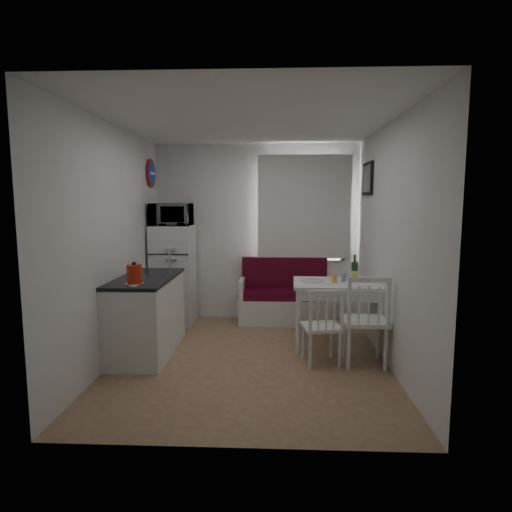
{
  "coord_description": "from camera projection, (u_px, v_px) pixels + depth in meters",
  "views": [
    {
      "loc": [
        0.28,
        -4.61,
        1.75
      ],
      "look_at": [
        0.05,
        0.5,
        1.1
      ],
      "focal_mm": 30.0,
      "sensor_mm": 36.0,
      "label": 1
    }
  ],
  "objects": [
    {
      "name": "floor",
      "position": [
        250.0,
        359.0,
        4.8
      ],
      "size": [
        3.0,
        3.5,
        0.02
      ],
      "primitive_type": "cube",
      "color": "#8C674A",
      "rests_on": "ground"
    },
    {
      "name": "fridge",
      "position": [
        174.0,
        275.0,
        6.15
      ],
      "size": [
        0.57,
        0.57,
        1.42
      ],
      "primitive_type": "cube",
      "color": "white",
      "rests_on": "floor"
    },
    {
      "name": "wine_bottle",
      "position": [
        355.0,
        268.0,
        5.2
      ],
      "size": [
        0.08,
        0.08,
        0.32
      ],
      "primitive_type": null,
      "color": "#123922",
      "rests_on": "dining_table"
    },
    {
      "name": "kettle",
      "position": [
        134.0,
        274.0,
        4.34
      ],
      "size": [
        0.18,
        0.18,
        0.24
      ],
      "primitive_type": "cylinder",
      "color": "red",
      "rests_on": "kitchen_counter"
    },
    {
      "name": "wall_left",
      "position": [
        113.0,
        243.0,
        4.7
      ],
      "size": [
        0.02,
        3.5,
        2.6
      ],
      "primitive_type": "cube",
      "color": "white",
      "rests_on": "floor"
    },
    {
      "name": "wall_right",
      "position": [
        389.0,
        244.0,
        4.57
      ],
      "size": [
        0.02,
        3.5,
        2.6
      ],
      "primitive_type": "cube",
      "color": "white",
      "rests_on": "floor"
    },
    {
      "name": "bench",
      "position": [
        284.0,
        301.0,
        6.24
      ],
      "size": [
        1.31,
        0.5,
        0.94
      ],
      "color": "white",
      "rests_on": "floor"
    },
    {
      "name": "window",
      "position": [
        304.0,
        210.0,
        6.27
      ],
      "size": [
        1.22,
        0.06,
        1.47
      ],
      "primitive_type": "cube",
      "color": "white",
      "rests_on": "wall_back"
    },
    {
      "name": "dining_table",
      "position": [
        338.0,
        289.0,
        5.15
      ],
      "size": [
        1.09,
        0.78,
        0.79
      ],
      "rotation": [
        0.0,
        0.0,
        -0.04
      ],
      "color": "white",
      "rests_on": "floor"
    },
    {
      "name": "picture_frame",
      "position": [
        367.0,
        179.0,
        5.56
      ],
      "size": [
        0.04,
        0.52,
        0.42
      ],
      "primitive_type": "cube",
      "color": "black",
      "rests_on": "wall_right"
    },
    {
      "name": "chair_right",
      "position": [
        367.0,
        311.0,
        4.48
      ],
      "size": [
        0.48,
        0.46,
        0.53
      ],
      "rotation": [
        0.0,
        0.0,
        -0.03
      ],
      "color": "white",
      "rests_on": "floor"
    },
    {
      "name": "chair_left",
      "position": [
        322.0,
        319.0,
        4.53
      ],
      "size": [
        0.46,
        0.44,
        0.45
      ],
      "rotation": [
        0.0,
        0.0,
        0.17
      ],
      "color": "white",
      "rests_on": "floor"
    },
    {
      "name": "wall_back",
      "position": [
        256.0,
        232.0,
        6.37
      ],
      "size": [
        3.0,
        0.02,
        2.6
      ],
      "primitive_type": "cube",
      "color": "white",
      "rests_on": "floor"
    },
    {
      "name": "kitchen_counter",
      "position": [
        147.0,
        315.0,
        4.95
      ],
      "size": [
        0.62,
        1.32,
        1.16
      ],
      "color": "white",
      "rests_on": "floor"
    },
    {
      "name": "ceiling",
      "position": [
        249.0,
        120.0,
        4.47
      ],
      "size": [
        3.0,
        3.5,
        0.02
      ],
      "primitive_type": "cube",
      "color": "white",
      "rests_on": "wall_back"
    },
    {
      "name": "drinking_glass_blue",
      "position": [
        344.0,
        277.0,
        5.17
      ],
      "size": [
        0.06,
        0.06,
        0.1
      ],
      "primitive_type": "cylinder",
      "color": "#6D9ABA",
      "rests_on": "dining_table"
    },
    {
      "name": "drinking_glass_orange",
      "position": [
        334.0,
        279.0,
        5.08
      ],
      "size": [
        0.06,
        0.06,
        0.1
      ],
      "primitive_type": "cylinder",
      "color": "gold",
      "rests_on": "dining_table"
    },
    {
      "name": "curtain",
      "position": [
        304.0,
        207.0,
        6.19
      ],
      "size": [
        1.35,
        0.02,
        1.5
      ],
      "primitive_type": "cube",
      "color": "white",
      "rests_on": "wall_back"
    },
    {
      "name": "wall_front",
      "position": [
        234.0,
        269.0,
        2.9
      ],
      "size": [
        3.0,
        0.02,
        2.6
      ],
      "primitive_type": "cube",
      "color": "white",
      "rests_on": "floor"
    },
    {
      "name": "plate",
      "position": [
        313.0,
        281.0,
        5.17
      ],
      "size": [
        0.27,
        0.27,
        0.02
      ],
      "primitive_type": "cylinder",
      "color": "white",
      "rests_on": "dining_table"
    },
    {
      "name": "microwave",
      "position": [
        171.0,
        214.0,
        5.99
      ],
      "size": [
        0.56,
        0.38,
        0.31
      ],
      "primitive_type": "imported",
      "color": "white",
      "rests_on": "fridge"
    },
    {
      "name": "wall_sign",
      "position": [
        152.0,
        173.0,
        6.03
      ],
      "size": [
        0.03,
        0.4,
        0.4
      ],
      "primitive_type": "cylinder",
      "rotation": [
        0.0,
        1.57,
        0.0
      ],
      "color": "#1A36A0",
      "rests_on": "wall_left"
    }
  ]
}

